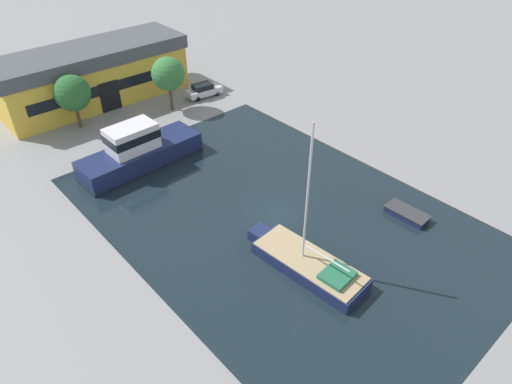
% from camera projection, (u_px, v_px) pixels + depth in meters
% --- Properties ---
extents(ground_plane, '(440.00, 440.00, 0.00)m').
position_uv_depth(ground_plane, '(277.00, 216.00, 37.54)').
color(ground_plane, gray).
extents(water_canal, '(23.72, 35.22, 0.01)m').
position_uv_depth(water_canal, '(277.00, 216.00, 37.54)').
color(water_canal, black).
rests_on(water_canal, ground).
extents(warehouse_building, '(22.11, 7.73, 6.47)m').
position_uv_depth(warehouse_building, '(93.00, 74.00, 53.42)').
color(warehouse_building, gold).
rests_on(warehouse_building, ground).
extents(quay_tree_near_building, '(3.74, 3.74, 6.19)m').
position_uv_depth(quay_tree_near_building, '(168.00, 74.00, 50.83)').
color(quay_tree_near_building, brown).
rests_on(quay_tree_near_building, ground).
extents(quay_tree_by_water, '(3.77, 3.77, 5.88)m').
position_uv_depth(quay_tree_by_water, '(72.00, 93.00, 47.49)').
color(quay_tree_by_water, brown).
rests_on(quay_tree_by_water, ground).
extents(parked_car, '(4.57, 2.34, 1.64)m').
position_uv_depth(parked_car, '(204.00, 90.00, 55.75)').
color(parked_car, silver).
rests_on(parked_car, ground).
extents(sailboat_moored, '(3.75, 9.85, 11.61)m').
position_uv_depth(sailboat_moored, '(307.00, 263.00, 32.37)').
color(sailboat_moored, '#19234C').
rests_on(sailboat_moored, water_canal).
extents(motor_cruiser, '(11.91, 4.06, 4.28)m').
position_uv_depth(motor_cruiser, '(138.00, 151.00, 42.84)').
color(motor_cruiser, '#19234C').
rests_on(motor_cruiser, water_canal).
extents(small_dinghy, '(1.77, 3.57, 0.55)m').
position_uv_depth(small_dinghy, '(407.00, 214.00, 37.33)').
color(small_dinghy, '#19234C').
rests_on(small_dinghy, water_canal).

